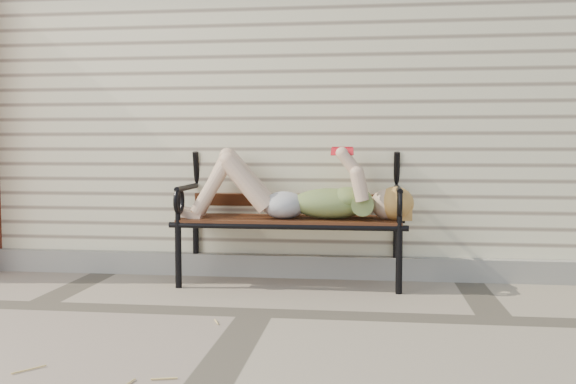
# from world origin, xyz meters

# --- Properties ---
(ground) EXTENTS (80.00, 80.00, 0.00)m
(ground) POSITION_xyz_m (0.00, 0.00, 0.00)
(ground) COLOR gray
(ground) RESTS_ON ground
(house_wall) EXTENTS (8.00, 4.00, 3.00)m
(house_wall) POSITION_xyz_m (0.00, 3.00, 1.50)
(house_wall) COLOR #F4EBBF
(house_wall) RESTS_ON ground
(foundation_strip) EXTENTS (8.00, 0.10, 0.15)m
(foundation_strip) POSITION_xyz_m (0.00, 0.97, 0.07)
(foundation_strip) COLOR gray
(foundation_strip) RESTS_ON ground
(garden_bench) EXTENTS (1.56, 0.62, 1.01)m
(garden_bench) POSITION_xyz_m (0.09, 0.85, 0.56)
(garden_bench) COLOR black
(garden_bench) RESTS_ON ground
(reading_woman) EXTENTS (1.47, 0.33, 0.46)m
(reading_woman) POSITION_xyz_m (0.11, 0.73, 0.60)
(reading_woman) COLOR #0A434B
(reading_woman) RESTS_ON ground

